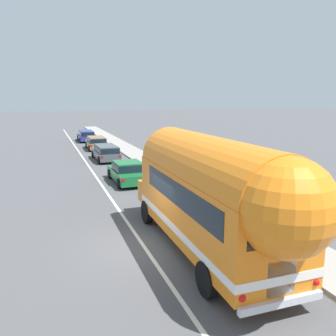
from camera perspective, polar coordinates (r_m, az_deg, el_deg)
name	(u,v)px	position (r m, az deg, el deg)	size (l,w,h in m)	color
ground_plane	(144,247)	(12.88, -3.99, -12.97)	(300.00, 300.00, 0.00)	#4C4C4F
lane_markings	(122,175)	(24.40, -7.69, -1.22)	(4.00, 80.00, 0.01)	silver
sidewalk_slab	(174,177)	(23.39, 1.04, -1.49)	(2.23, 90.00, 0.15)	gray
painted_bus	(213,192)	(11.35, 7.54, -4.05)	(2.66, 10.52, 4.12)	orange
car_lead	(128,171)	(22.20, -6.72, -0.55)	(2.02, 4.37, 1.37)	#196633
car_second	(106,152)	(30.39, -10.29, 2.70)	(1.97, 4.78, 1.37)	#474C51
car_third	(96,142)	(37.40, -11.86, 4.26)	(1.98, 4.53, 1.37)	olive
car_fourth	(86,135)	(44.77, -13.50, 5.35)	(1.93, 4.66, 1.37)	navy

